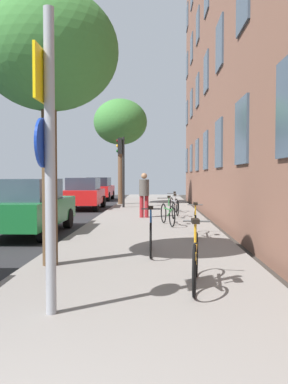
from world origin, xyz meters
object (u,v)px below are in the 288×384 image
at_px(bicycle_0, 195,259).
at_px(car_1, 27,206).
at_px(bicycle_3, 168,213).
at_px(tree_near, 48,53).
at_px(bicycle_4, 176,208).
at_px(bicycle_1, 151,235).
at_px(pedestrian_0, 144,192).
at_px(tree_far, 120,123).
at_px(traffic_light, 121,159).
at_px(car_3, 99,189).
at_px(sign_post, 48,147).
at_px(bicycle_2, 195,223).
at_px(bicycle_5, 174,204).
at_px(car_2, 84,193).

xyz_separation_m(bicycle_0, car_1, (-4.32, 5.69, 0.34)).
height_order(bicycle_3, car_1, car_1).
xyz_separation_m(tree_near, bicycle_4, (2.62, 8.30, -3.38)).
distance_m(bicycle_1, pedestrian_0, 7.17).
bearing_deg(tree_far, traffic_light, -83.68).
height_order(pedestrian_0, car_3, pedestrian_0).
bearing_deg(car_3, bicycle_0, -78.25).
xyz_separation_m(sign_post, tree_near, (-0.66, 2.49, 1.82)).
relative_size(traffic_light, bicycle_3, 2.10).
distance_m(sign_post, traffic_light, 15.75).
height_order(sign_post, bicycle_0, sign_post).
bearing_deg(bicycle_2, tree_near, -129.73).
relative_size(bicycle_3, car_1, 0.39).
bearing_deg(bicycle_5, bicycle_1, -95.27).
distance_m(bicycle_2, car_2, 10.83).
relative_size(car_2, car_3, 1.02).
bearing_deg(car_1, car_3, 91.07).
height_order(traffic_light, bicycle_2, traffic_light).
xyz_separation_m(bicycle_1, pedestrian_0, (-0.37, 7.14, 0.59)).
bearing_deg(pedestrian_0, bicycle_4, 2.76).
xyz_separation_m(bicycle_3, bicycle_4, (0.37, 2.40, -0.02)).
distance_m(bicycle_1, car_1, 4.92).
bearing_deg(car_3, tree_far, -69.40).
bearing_deg(sign_post, car_1, 110.19).
distance_m(bicycle_2, bicycle_4, 4.81).
bearing_deg(car_2, tree_near, -82.15).
distance_m(sign_post, bicycle_5, 13.43).
distance_m(tree_far, car_2, 4.89).
xyz_separation_m(traffic_light, car_1, (-1.96, -8.85, -1.73)).
bearing_deg(traffic_light, bicycle_0, -80.77).
bearing_deg(sign_post, traffic_light, 92.09).
relative_size(bicycle_1, bicycle_2, 1.03).
height_order(bicycle_1, bicycle_5, bicycle_1).
bearing_deg(car_2, car_3, 92.63).
relative_size(tree_near, bicycle_0, 2.72).
distance_m(tree_near, bicycle_5, 11.54).
xyz_separation_m(traffic_light, tree_near, (-0.09, -13.24, 1.28)).
distance_m(traffic_light, bicycle_2, 10.36).
xyz_separation_m(bicycle_2, bicycle_3, (-0.66, 2.40, 0.02)).
relative_size(tree_near, car_2, 1.16).
bearing_deg(bicycle_5, bicycle_3, -94.87).
distance_m(sign_post, car_1, 7.43).
bearing_deg(bicycle_5, car_1, -125.65).
distance_m(bicycle_5, pedestrian_0, 2.83).
height_order(tree_far, bicycle_1, tree_far).
relative_size(tree_near, car_1, 1.09).
bearing_deg(bicycle_3, pedestrian_0, 109.80).
xyz_separation_m(tree_far, bicycle_1, (1.95, -14.54, -4.25)).
xyz_separation_m(traffic_light, pedestrian_0, (1.32, -5.00, -1.48)).
distance_m(sign_post, bicycle_0, 2.64).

